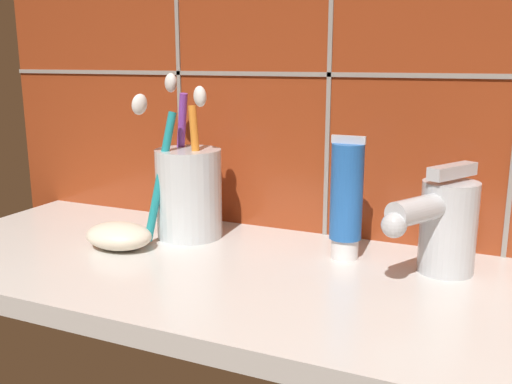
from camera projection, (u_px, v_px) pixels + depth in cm
name	position (u px, v px, depth cm)	size (l,w,h in cm)	color
sink_counter	(262.00, 281.00, 55.15)	(76.86, 28.92, 2.00)	silver
tile_wall_backsplash	(316.00, 14.00, 62.39)	(86.86, 1.72, 53.44)	#933819
toothbrush_cup	(188.00, 190.00, 64.68)	(8.31, 9.81, 18.53)	silver
toothpaste_tube	(346.00, 199.00, 57.24)	(3.43, 3.26, 12.64)	white
sink_faucet	(443.00, 223.00, 53.32)	(7.56, 11.06, 10.44)	silver
soap_bar	(117.00, 237.00, 61.07)	(7.58, 5.57, 2.81)	silver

